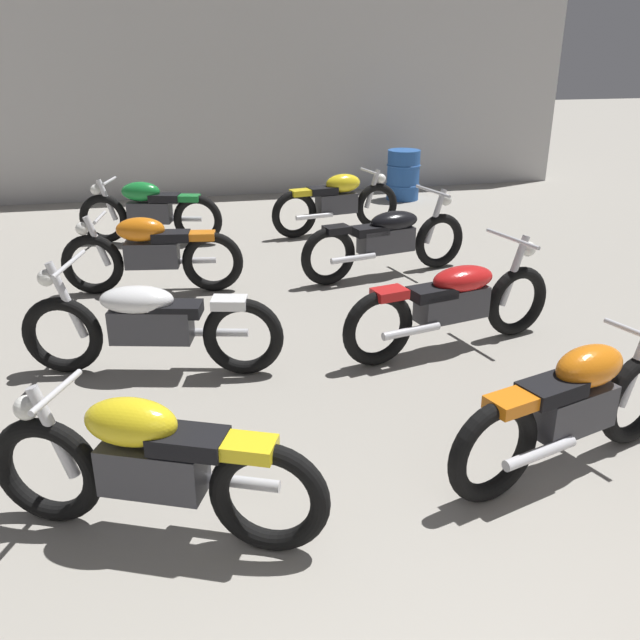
{
  "coord_description": "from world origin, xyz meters",
  "views": [
    {
      "loc": [
        -1.1,
        -0.38,
        2.59
      ],
      "look_at": [
        0.0,
        4.48,
        0.55
      ],
      "focal_mm": 38.33,
      "sensor_mm": 36.0,
      "label": 1
    }
  ],
  "objects_px": {
    "motorcycle_right_row_1": "(574,406)",
    "oil_drum": "(403,175)",
    "motorcycle_left_row_3": "(151,252)",
    "motorcycle_right_row_2": "(453,302)",
    "motorcycle_left_row_2": "(150,323)",
    "motorcycle_left_row_4": "(149,210)",
    "motorcycle_right_row_4": "(337,202)",
    "motorcycle_left_row_1": "(151,464)",
    "motorcycle_right_row_3": "(387,239)"
  },
  "relations": [
    {
      "from": "motorcycle_right_row_1",
      "to": "oil_drum",
      "type": "bearing_deg",
      "value": 78.34
    },
    {
      "from": "motorcycle_left_row_3",
      "to": "motorcycle_right_row_2",
      "type": "relative_size",
      "value": 0.92
    },
    {
      "from": "motorcycle_left_row_2",
      "to": "motorcycle_right_row_2",
      "type": "bearing_deg",
      "value": -2.07
    },
    {
      "from": "motorcycle_left_row_4",
      "to": "motorcycle_right_row_4",
      "type": "bearing_deg",
      "value": -0.75
    },
    {
      "from": "motorcycle_left_row_1",
      "to": "motorcycle_right_row_1",
      "type": "xyz_separation_m",
      "value": [
        2.6,
        0.07,
        0.0
      ]
    },
    {
      "from": "motorcycle_left_row_4",
      "to": "motorcycle_right_row_4",
      "type": "height_order",
      "value": "same"
    },
    {
      "from": "motorcycle_right_row_3",
      "to": "motorcycle_left_row_2",
      "type": "bearing_deg",
      "value": -143.11
    },
    {
      "from": "oil_drum",
      "to": "motorcycle_right_row_4",
      "type": "bearing_deg",
      "value": -130.52
    },
    {
      "from": "motorcycle_right_row_1",
      "to": "motorcycle_right_row_2",
      "type": "height_order",
      "value": "motorcycle_right_row_2"
    },
    {
      "from": "motorcycle_left_row_4",
      "to": "oil_drum",
      "type": "bearing_deg",
      "value": 24.14
    },
    {
      "from": "motorcycle_right_row_1",
      "to": "motorcycle_right_row_3",
      "type": "distance_m",
      "value": 4.03
    },
    {
      "from": "motorcycle_left_row_1",
      "to": "motorcycle_right_row_1",
      "type": "distance_m",
      "value": 2.6
    },
    {
      "from": "motorcycle_left_row_2",
      "to": "motorcycle_left_row_3",
      "type": "bearing_deg",
      "value": 89.87
    },
    {
      "from": "motorcycle_left_row_1",
      "to": "motorcycle_left_row_4",
      "type": "relative_size",
      "value": 0.96
    },
    {
      "from": "oil_drum",
      "to": "motorcycle_left_row_3",
      "type": "bearing_deg",
      "value": -137.15
    },
    {
      "from": "motorcycle_left_row_4",
      "to": "motorcycle_right_row_4",
      "type": "relative_size",
      "value": 0.99
    },
    {
      "from": "motorcycle_left_row_1",
      "to": "motorcycle_right_row_3",
      "type": "distance_m",
      "value": 4.9
    },
    {
      "from": "motorcycle_left_row_2",
      "to": "motorcycle_left_row_3",
      "type": "height_order",
      "value": "motorcycle_left_row_2"
    },
    {
      "from": "motorcycle_left_row_1",
      "to": "motorcycle_right_row_4",
      "type": "xyz_separation_m",
      "value": [
        2.58,
        6.11,
        0.0
      ]
    },
    {
      "from": "motorcycle_left_row_4",
      "to": "motorcycle_right_row_1",
      "type": "height_order",
      "value": "same"
    },
    {
      "from": "motorcycle_left_row_2",
      "to": "oil_drum",
      "type": "relative_size",
      "value": 2.51
    },
    {
      "from": "motorcycle_left_row_3",
      "to": "motorcycle_left_row_4",
      "type": "height_order",
      "value": "same"
    },
    {
      "from": "motorcycle_left_row_4",
      "to": "motorcycle_right_row_2",
      "type": "height_order",
      "value": "motorcycle_right_row_2"
    },
    {
      "from": "motorcycle_left_row_3",
      "to": "motorcycle_right_row_4",
      "type": "bearing_deg",
      "value": 37.62
    },
    {
      "from": "motorcycle_left_row_3",
      "to": "motorcycle_left_row_4",
      "type": "bearing_deg",
      "value": 90.92
    },
    {
      "from": "motorcycle_left_row_2",
      "to": "motorcycle_left_row_4",
      "type": "relative_size",
      "value": 1.11
    },
    {
      "from": "motorcycle_right_row_2",
      "to": "motorcycle_right_row_3",
      "type": "xyz_separation_m",
      "value": [
        0.07,
        2.12,
        0.0
      ]
    },
    {
      "from": "motorcycle_left_row_4",
      "to": "motorcycle_right_row_4",
      "type": "distance_m",
      "value": 2.62
    },
    {
      "from": "motorcycle_left_row_1",
      "to": "motorcycle_right_row_3",
      "type": "bearing_deg",
      "value": 56.89
    },
    {
      "from": "motorcycle_left_row_2",
      "to": "motorcycle_right_row_4",
      "type": "height_order",
      "value": "motorcycle_left_row_2"
    },
    {
      "from": "motorcycle_right_row_4",
      "to": "oil_drum",
      "type": "relative_size",
      "value": 2.3
    },
    {
      "from": "motorcycle_right_row_2",
      "to": "oil_drum",
      "type": "xyz_separation_m",
      "value": [
        1.65,
        6.09,
        -0.03
      ]
    },
    {
      "from": "motorcycle_left_row_2",
      "to": "motorcycle_left_row_3",
      "type": "distance_m",
      "value": 2.04
    },
    {
      "from": "motorcycle_right_row_2",
      "to": "motorcycle_right_row_1",
      "type": "bearing_deg",
      "value": -89.97
    },
    {
      "from": "motorcycle_right_row_4",
      "to": "motorcycle_right_row_3",
      "type": "bearing_deg",
      "value": -87.23
    },
    {
      "from": "motorcycle_right_row_3",
      "to": "motorcycle_right_row_2",
      "type": "bearing_deg",
      "value": -91.99
    },
    {
      "from": "motorcycle_left_row_1",
      "to": "motorcycle_right_row_2",
      "type": "xyz_separation_m",
      "value": [
        2.6,
        1.99,
        -0.01
      ]
    },
    {
      "from": "motorcycle_right_row_4",
      "to": "oil_drum",
      "type": "distance_m",
      "value": 2.58
    },
    {
      "from": "motorcycle_left_row_3",
      "to": "motorcycle_right_row_4",
      "type": "height_order",
      "value": "same"
    },
    {
      "from": "motorcycle_right_row_2",
      "to": "motorcycle_right_row_4",
      "type": "distance_m",
      "value": 4.13
    },
    {
      "from": "motorcycle_left_row_4",
      "to": "oil_drum",
      "type": "height_order",
      "value": "motorcycle_left_row_4"
    },
    {
      "from": "motorcycle_right_row_4",
      "to": "motorcycle_right_row_2",
      "type": "bearing_deg",
      "value": -89.67
    },
    {
      "from": "motorcycle_left_row_4",
      "to": "motorcycle_right_row_2",
      "type": "relative_size",
      "value": 0.9
    },
    {
      "from": "motorcycle_right_row_1",
      "to": "motorcycle_right_row_2",
      "type": "bearing_deg",
      "value": 90.03
    },
    {
      "from": "motorcycle_left_row_1",
      "to": "oil_drum",
      "type": "bearing_deg",
      "value": 62.22
    },
    {
      "from": "motorcycle_left_row_1",
      "to": "motorcycle_right_row_4",
      "type": "relative_size",
      "value": 0.94
    },
    {
      "from": "motorcycle_left_row_1",
      "to": "motorcycle_left_row_2",
      "type": "relative_size",
      "value": 0.87
    },
    {
      "from": "motorcycle_right_row_3",
      "to": "oil_drum",
      "type": "xyz_separation_m",
      "value": [
        1.58,
        3.97,
        -0.03
      ]
    },
    {
      "from": "motorcycle_left_row_1",
      "to": "motorcycle_left_row_4",
      "type": "bearing_deg",
      "value": 90.43
    },
    {
      "from": "motorcycle_right_row_2",
      "to": "motorcycle_left_row_2",
      "type": "bearing_deg",
      "value": 177.93
    }
  ]
}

